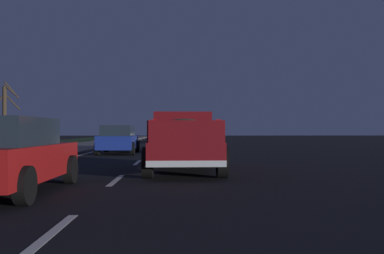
{
  "coord_description": "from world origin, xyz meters",
  "views": [
    {
      "loc": [
        -1.19,
        -1.56,
        1.29
      ],
      "look_at": [
        13.82,
        -2.09,
        1.4
      ],
      "focal_mm": 39.91,
      "sensor_mm": 36.0,
      "label": 1
    }
  ],
  "objects_px": {
    "sedan_white": "(177,135)",
    "bare_tree_far": "(5,115)",
    "sedan_blue": "(118,139)",
    "sedan_red": "(6,155)",
    "pickup_truck": "(183,140)",
    "sedan_silver": "(179,139)"
  },
  "relations": [
    {
      "from": "sedan_white",
      "to": "bare_tree_far",
      "type": "bearing_deg",
      "value": 136.47
    },
    {
      "from": "sedan_blue",
      "to": "sedan_white",
      "type": "xyz_separation_m",
      "value": [
        19.33,
        -3.21,
        0.0
      ]
    },
    {
      "from": "sedan_red",
      "to": "bare_tree_far",
      "type": "xyz_separation_m",
      "value": [
        21.27,
        8.49,
        1.59
      ]
    },
    {
      "from": "sedan_white",
      "to": "sedan_red",
      "type": "bearing_deg",
      "value": 174.11
    },
    {
      "from": "sedan_blue",
      "to": "sedan_red",
      "type": "bearing_deg",
      "value": 178.87
    },
    {
      "from": "pickup_truck",
      "to": "bare_tree_far",
      "type": "bearing_deg",
      "value": 35.92
    },
    {
      "from": "sedan_white",
      "to": "bare_tree_far",
      "type": "height_order",
      "value": "bare_tree_far"
    },
    {
      "from": "sedan_silver",
      "to": "sedan_red",
      "type": "height_order",
      "value": "same"
    },
    {
      "from": "pickup_truck",
      "to": "sedan_red",
      "type": "height_order",
      "value": "pickup_truck"
    },
    {
      "from": "pickup_truck",
      "to": "sedan_red",
      "type": "bearing_deg",
      "value": 140.71
    },
    {
      "from": "pickup_truck",
      "to": "sedan_blue",
      "type": "relative_size",
      "value": 1.24
    },
    {
      "from": "sedan_white",
      "to": "bare_tree_far",
      "type": "distance_m",
      "value": 17.47
    },
    {
      "from": "pickup_truck",
      "to": "sedan_blue",
      "type": "xyz_separation_m",
      "value": [
        10.07,
        3.38,
        -0.2
      ]
    },
    {
      "from": "sedan_silver",
      "to": "bare_tree_far",
      "type": "distance_m",
      "value": 13.33
    },
    {
      "from": "pickup_truck",
      "to": "sedan_blue",
      "type": "distance_m",
      "value": 10.63
    },
    {
      "from": "sedan_silver",
      "to": "sedan_white",
      "type": "height_order",
      "value": "same"
    },
    {
      "from": "sedan_silver",
      "to": "sedan_white",
      "type": "xyz_separation_m",
      "value": [
        18.03,
        0.1,
        0.0
      ]
    },
    {
      "from": "sedan_blue",
      "to": "sedan_white",
      "type": "relative_size",
      "value": 0.99
    },
    {
      "from": "sedan_red",
      "to": "pickup_truck",
      "type": "bearing_deg",
      "value": -39.29
    },
    {
      "from": "sedan_silver",
      "to": "sedan_red",
      "type": "bearing_deg",
      "value": 167.23
    },
    {
      "from": "sedan_red",
      "to": "sedan_blue",
      "type": "xyz_separation_m",
      "value": [
        14.56,
        -0.29,
        0.0
      ]
    },
    {
      "from": "sedan_red",
      "to": "sedan_white",
      "type": "xyz_separation_m",
      "value": [
        33.89,
        -3.49,
        0.0
      ]
    }
  ]
}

